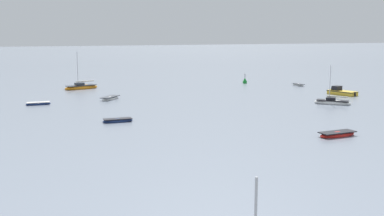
{
  "coord_description": "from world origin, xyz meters",
  "views": [
    {
      "loc": [
        -15.51,
        -3.82,
        10.89
      ],
      "look_at": [
        9.3,
        55.62,
        0.41
      ],
      "focal_mm": 43.2,
      "sensor_mm": 36.0,
      "label": 1
    }
  ],
  "objects_px": {
    "rowboat_moored_1": "(118,121)",
    "rowboat_moored_4": "(38,104)",
    "rowboat_moored_5": "(110,98)",
    "motorboat_moored_0": "(338,92)",
    "rowboat_moored_6": "(337,134)",
    "sailboat_moored_0": "(332,102)",
    "sailboat_moored_2": "(81,87)",
    "channel_buoy": "(245,81)",
    "rowboat_moored_0": "(298,85)"
  },
  "relations": [
    {
      "from": "rowboat_moored_1",
      "to": "rowboat_moored_4",
      "type": "relative_size",
      "value": 1.04
    },
    {
      "from": "rowboat_moored_1",
      "to": "rowboat_moored_5",
      "type": "relative_size",
      "value": 0.87
    },
    {
      "from": "motorboat_moored_0",
      "to": "rowboat_moored_4",
      "type": "distance_m",
      "value": 51.38
    },
    {
      "from": "motorboat_moored_0",
      "to": "rowboat_moored_6",
      "type": "relative_size",
      "value": 1.39
    },
    {
      "from": "sailboat_moored_0",
      "to": "rowboat_moored_4",
      "type": "distance_m",
      "value": 45.45
    },
    {
      "from": "rowboat_moored_1",
      "to": "sailboat_moored_2",
      "type": "distance_m",
      "value": 36.43
    },
    {
      "from": "sailboat_moored_0",
      "to": "rowboat_moored_1",
      "type": "bearing_deg",
      "value": 48.48
    },
    {
      "from": "motorboat_moored_0",
      "to": "sailboat_moored_0",
      "type": "xyz_separation_m",
      "value": [
        -8.58,
        -8.95,
        -0.07
      ]
    },
    {
      "from": "rowboat_moored_4",
      "to": "sailboat_moored_2",
      "type": "bearing_deg",
      "value": 62.49
    },
    {
      "from": "motorboat_moored_0",
      "to": "sailboat_moored_0",
      "type": "relative_size",
      "value": 0.99
    },
    {
      "from": "rowboat_moored_5",
      "to": "channel_buoy",
      "type": "distance_m",
      "value": 35.56
    },
    {
      "from": "sailboat_moored_2",
      "to": "rowboat_moored_1",
      "type": "bearing_deg",
      "value": 71.23
    },
    {
      "from": "rowboat_moored_4",
      "to": "channel_buoy",
      "type": "bearing_deg",
      "value": 18.6
    },
    {
      "from": "rowboat_moored_1",
      "to": "channel_buoy",
      "type": "distance_m",
      "value": 49.23
    },
    {
      "from": "channel_buoy",
      "to": "rowboat_moored_4",
      "type": "bearing_deg",
      "value": -161.59
    },
    {
      "from": "motorboat_moored_0",
      "to": "rowboat_moored_4",
      "type": "xyz_separation_m",
      "value": [
        -50.75,
        7.99,
        -0.18
      ]
    },
    {
      "from": "sailboat_moored_0",
      "to": "channel_buoy",
      "type": "height_order",
      "value": "sailboat_moored_0"
    },
    {
      "from": "rowboat_moored_4",
      "to": "motorboat_moored_0",
      "type": "bearing_deg",
      "value": -8.75
    },
    {
      "from": "rowboat_moored_0",
      "to": "rowboat_moored_5",
      "type": "height_order",
      "value": "rowboat_moored_5"
    },
    {
      "from": "rowboat_moored_0",
      "to": "motorboat_moored_0",
      "type": "bearing_deg",
      "value": -1.16
    },
    {
      "from": "motorboat_moored_0",
      "to": "rowboat_moored_1",
      "type": "distance_m",
      "value": 44.02
    },
    {
      "from": "sailboat_moored_2",
      "to": "channel_buoy",
      "type": "distance_m",
      "value": 35.06
    },
    {
      "from": "rowboat_moored_5",
      "to": "rowboat_moored_6",
      "type": "bearing_deg",
      "value": -114.18
    },
    {
      "from": "sailboat_moored_0",
      "to": "sailboat_moored_2",
      "type": "distance_m",
      "value": 47.88
    },
    {
      "from": "motorboat_moored_0",
      "to": "channel_buoy",
      "type": "xyz_separation_m",
      "value": [
        -6.38,
        22.75,
        0.12
      ]
    },
    {
      "from": "rowboat_moored_5",
      "to": "rowboat_moored_6",
      "type": "xyz_separation_m",
      "value": [
        16.23,
        -36.68,
        -0.0
      ]
    },
    {
      "from": "rowboat_moored_1",
      "to": "sailboat_moored_0",
      "type": "distance_m",
      "value": 34.23
    },
    {
      "from": "rowboat_moored_6",
      "to": "rowboat_moored_4",
      "type": "bearing_deg",
      "value": 126.15
    },
    {
      "from": "motorboat_moored_0",
      "to": "sailboat_moored_0",
      "type": "distance_m",
      "value": 12.4
    },
    {
      "from": "rowboat_moored_0",
      "to": "rowboat_moored_1",
      "type": "distance_m",
      "value": 50.95
    },
    {
      "from": "rowboat_moored_1",
      "to": "rowboat_moored_6",
      "type": "bearing_deg",
      "value": 141.75
    },
    {
      "from": "rowboat_moored_0",
      "to": "channel_buoy",
      "type": "height_order",
      "value": "channel_buoy"
    },
    {
      "from": "sailboat_moored_2",
      "to": "channel_buoy",
      "type": "bearing_deg",
      "value": 158.24
    },
    {
      "from": "sailboat_moored_0",
      "to": "rowboat_moored_4",
      "type": "xyz_separation_m",
      "value": [
        -42.18,
        16.94,
        -0.11
      ]
    },
    {
      "from": "sailboat_moored_0",
      "to": "channel_buoy",
      "type": "bearing_deg",
      "value": -47.88
    },
    {
      "from": "motorboat_moored_0",
      "to": "sailboat_moored_2",
      "type": "distance_m",
      "value": 48.8
    },
    {
      "from": "rowboat_moored_0",
      "to": "rowboat_moored_4",
      "type": "height_order",
      "value": "rowboat_moored_0"
    },
    {
      "from": "rowboat_moored_4",
      "to": "rowboat_moored_6",
      "type": "xyz_separation_m",
      "value": [
        27.69,
        -35.37,
        0.03
      ]
    },
    {
      "from": "sailboat_moored_2",
      "to": "rowboat_moored_4",
      "type": "bearing_deg",
      "value": 45.87
    },
    {
      "from": "rowboat_moored_5",
      "to": "channel_buoy",
      "type": "xyz_separation_m",
      "value": [
        32.91,
        13.45,
        0.27
      ]
    },
    {
      "from": "motorboat_moored_0",
      "to": "sailboat_moored_0",
      "type": "height_order",
      "value": "sailboat_moored_0"
    },
    {
      "from": "rowboat_moored_1",
      "to": "rowboat_moored_6",
      "type": "distance_m",
      "value": 26.03
    },
    {
      "from": "sailboat_moored_2",
      "to": "channel_buoy",
      "type": "relative_size",
      "value": 3.35
    },
    {
      "from": "rowboat_moored_0",
      "to": "rowboat_moored_4",
      "type": "relative_size",
      "value": 1.03
    },
    {
      "from": "rowboat_moored_5",
      "to": "rowboat_moored_4",
      "type": "bearing_deg",
      "value": 138.48
    },
    {
      "from": "motorboat_moored_0",
      "to": "rowboat_moored_0",
      "type": "xyz_separation_m",
      "value": [
        1.73,
        14.42,
        -0.18
      ]
    },
    {
      "from": "rowboat_moored_0",
      "to": "rowboat_moored_4",
      "type": "distance_m",
      "value": 52.87
    },
    {
      "from": "rowboat_moored_6",
      "to": "motorboat_moored_0",
      "type": "bearing_deg",
      "value": 47.98
    },
    {
      "from": "rowboat_moored_1",
      "to": "sailboat_moored_2",
      "type": "bearing_deg",
      "value": -89.84
    },
    {
      "from": "rowboat_moored_6",
      "to": "channel_buoy",
      "type": "height_order",
      "value": "channel_buoy"
    }
  ]
}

